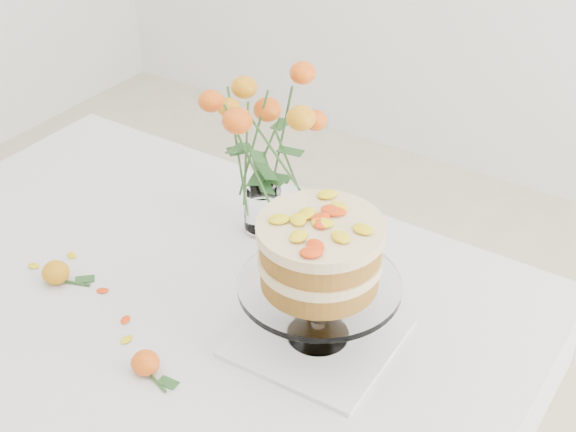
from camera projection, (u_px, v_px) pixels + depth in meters
name	position (u px, v px, depth m)	size (l,w,h in m)	color
table	(183.00, 316.00, 1.68)	(1.43, 0.93, 0.76)	tan
napkin	(318.00, 337.00, 1.50)	(0.28, 0.28, 0.01)	white
cake_stand	(320.00, 260.00, 1.40)	(0.30, 0.30, 0.27)	white
rose_vase	(261.00, 132.00, 1.66)	(0.35, 0.35, 0.42)	white
loose_rose_near	(56.00, 272.00, 1.64)	(0.10, 0.06, 0.05)	orange
loose_rose_far	(145.00, 363.00, 1.42)	(0.09, 0.05, 0.04)	#DF3F0A
stray_petal_a	(103.00, 291.00, 1.62)	(0.03, 0.02, 0.00)	yellow
stray_petal_b	(126.00, 320.00, 1.55)	(0.03, 0.02, 0.00)	yellow
stray_petal_c	(127.00, 340.00, 1.50)	(0.03, 0.02, 0.00)	yellow
stray_petal_d	(72.00, 255.00, 1.72)	(0.03, 0.02, 0.00)	yellow
stray_petal_e	(34.00, 266.00, 1.69)	(0.03, 0.02, 0.00)	yellow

